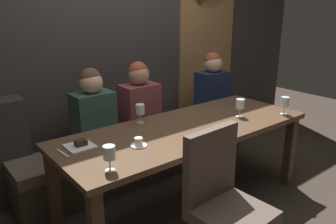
{
  "coord_description": "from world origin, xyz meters",
  "views": [
    {
      "loc": [
        -1.76,
        -1.96,
        1.71
      ],
      "look_at": [
        -0.07,
        0.16,
        0.84
      ],
      "focal_mm": 36.16,
      "sensor_mm": 36.0,
      "label": 1
    }
  ],
  "objects_px": {
    "chair_near_side": "(223,196)",
    "diner_bearded": "(140,102)",
    "banquette_bench": "(141,155)",
    "diner_far_end": "(212,87)",
    "wine_glass_center_front": "(140,110)",
    "dining_table": "(186,136)",
    "espresso_cup": "(139,143)",
    "wine_glass_end_right": "(240,104)",
    "fork_on_table": "(63,153)",
    "diner_redhead": "(93,111)",
    "dessert_plate": "(80,145)",
    "wine_glass_center_back": "(285,102)",
    "wine_glass_near_left": "(109,153)"
  },
  "relations": [
    {
      "from": "fork_on_table",
      "to": "wine_glass_end_right",
      "type": "bearing_deg",
      "value": -11.97
    },
    {
      "from": "espresso_cup",
      "to": "wine_glass_center_back",
      "type": "bearing_deg",
      "value": -8.74
    },
    {
      "from": "wine_glass_end_right",
      "to": "fork_on_table",
      "type": "height_order",
      "value": "wine_glass_end_right"
    },
    {
      "from": "chair_near_side",
      "to": "dessert_plate",
      "type": "xyz_separation_m",
      "value": [
        -0.54,
        0.89,
        0.2
      ]
    },
    {
      "from": "espresso_cup",
      "to": "fork_on_table",
      "type": "height_order",
      "value": "espresso_cup"
    },
    {
      "from": "diner_bearded",
      "to": "wine_glass_end_right",
      "type": "relative_size",
      "value": 4.55
    },
    {
      "from": "diner_far_end",
      "to": "wine_glass_center_front",
      "type": "bearing_deg",
      "value": -164.03
    },
    {
      "from": "banquette_bench",
      "to": "diner_far_end",
      "type": "bearing_deg",
      "value": -1.54
    },
    {
      "from": "diner_bearded",
      "to": "wine_glass_center_front",
      "type": "relative_size",
      "value": 4.55
    },
    {
      "from": "chair_near_side",
      "to": "diner_bearded",
      "type": "relative_size",
      "value": 1.31
    },
    {
      "from": "diner_redhead",
      "to": "chair_near_side",
      "type": "bearing_deg",
      "value": -83.82
    },
    {
      "from": "chair_near_side",
      "to": "wine_glass_end_right",
      "type": "bearing_deg",
      "value": 35.18
    },
    {
      "from": "diner_far_end",
      "to": "wine_glass_center_back",
      "type": "bearing_deg",
      "value": -93.95
    },
    {
      "from": "diner_bearded",
      "to": "wine_glass_center_front",
      "type": "height_order",
      "value": "diner_bearded"
    },
    {
      "from": "diner_bearded",
      "to": "wine_glass_near_left",
      "type": "height_order",
      "value": "diner_bearded"
    },
    {
      "from": "dining_table",
      "to": "wine_glass_center_front",
      "type": "xyz_separation_m",
      "value": [
        -0.25,
        0.32,
        0.2
      ]
    },
    {
      "from": "diner_far_end",
      "to": "wine_glass_end_right",
      "type": "bearing_deg",
      "value": -119.76
    },
    {
      "from": "dessert_plate",
      "to": "fork_on_table",
      "type": "relative_size",
      "value": 1.12
    },
    {
      "from": "banquette_bench",
      "to": "diner_far_end",
      "type": "height_order",
      "value": "diner_far_end"
    },
    {
      "from": "chair_near_side",
      "to": "wine_glass_center_front",
      "type": "distance_m",
      "value": 1.09
    },
    {
      "from": "diner_redhead",
      "to": "espresso_cup",
      "type": "xyz_separation_m",
      "value": [
        -0.05,
        -0.8,
        -0.03
      ]
    },
    {
      "from": "wine_glass_center_back",
      "to": "dessert_plate",
      "type": "height_order",
      "value": "wine_glass_center_back"
    },
    {
      "from": "wine_glass_center_back",
      "to": "fork_on_table",
      "type": "distance_m",
      "value": 1.99
    },
    {
      "from": "wine_glass_center_back",
      "to": "wine_glass_end_right",
      "type": "height_order",
      "value": "same"
    },
    {
      "from": "wine_glass_near_left",
      "to": "wine_glass_center_back",
      "type": "height_order",
      "value": "same"
    },
    {
      "from": "diner_redhead",
      "to": "wine_glass_center_front",
      "type": "relative_size",
      "value": 4.48
    },
    {
      "from": "dining_table",
      "to": "wine_glass_center_back",
      "type": "relative_size",
      "value": 13.41
    },
    {
      "from": "dining_table",
      "to": "espresso_cup",
      "type": "xyz_separation_m",
      "value": [
        -0.54,
        -0.09,
        0.11
      ]
    },
    {
      "from": "dining_table",
      "to": "fork_on_table",
      "type": "xyz_separation_m",
      "value": [
        -1.01,
        0.13,
        0.09
      ]
    },
    {
      "from": "diner_redhead",
      "to": "wine_glass_center_front",
      "type": "distance_m",
      "value": 0.47
    },
    {
      "from": "wine_glass_center_front",
      "to": "dessert_plate",
      "type": "xyz_separation_m",
      "value": [
        -0.62,
        -0.16,
        -0.1
      ]
    },
    {
      "from": "diner_bearded",
      "to": "wine_glass_end_right",
      "type": "bearing_deg",
      "value": -54.48
    },
    {
      "from": "espresso_cup",
      "to": "dessert_plate",
      "type": "bearing_deg",
      "value": 143.02
    },
    {
      "from": "wine_glass_end_right",
      "to": "diner_far_end",
      "type": "bearing_deg",
      "value": 60.24
    },
    {
      "from": "diner_far_end",
      "to": "dessert_plate",
      "type": "bearing_deg",
      "value": -164.67
    },
    {
      "from": "diner_bearded",
      "to": "wine_glass_center_front",
      "type": "distance_m",
      "value": 0.43
    },
    {
      "from": "diner_redhead",
      "to": "wine_glass_center_front",
      "type": "bearing_deg",
      "value": -58.22
    },
    {
      "from": "dessert_plate",
      "to": "wine_glass_near_left",
      "type": "bearing_deg",
      "value": -91.66
    },
    {
      "from": "diner_bearded",
      "to": "dining_table",
      "type": "bearing_deg",
      "value": -89.02
    },
    {
      "from": "banquette_bench",
      "to": "diner_bearded",
      "type": "bearing_deg",
      "value": -118.1
    },
    {
      "from": "banquette_bench",
      "to": "fork_on_table",
      "type": "relative_size",
      "value": 14.71
    },
    {
      "from": "wine_glass_center_front",
      "to": "diner_redhead",
      "type": "bearing_deg",
      "value": 121.78
    },
    {
      "from": "banquette_bench",
      "to": "diner_far_end",
      "type": "distance_m",
      "value": 1.14
    },
    {
      "from": "diner_redhead",
      "to": "wine_glass_center_back",
      "type": "distance_m",
      "value": 1.74
    },
    {
      "from": "wine_glass_near_left",
      "to": "wine_glass_center_front",
      "type": "distance_m",
      "value": 0.88
    },
    {
      "from": "diner_far_end",
      "to": "wine_glass_near_left",
      "type": "distance_m",
      "value": 2.1
    },
    {
      "from": "diner_redhead",
      "to": "fork_on_table",
      "type": "xyz_separation_m",
      "value": [
        -0.52,
        -0.58,
        -0.05
      ]
    },
    {
      "from": "dining_table",
      "to": "dessert_plate",
      "type": "height_order",
      "value": "dessert_plate"
    },
    {
      "from": "diner_bearded",
      "to": "wine_glass_center_back",
      "type": "xyz_separation_m",
      "value": [
        0.93,
        -0.99,
        0.05
      ]
    },
    {
      "from": "wine_glass_end_right",
      "to": "dining_table",
      "type": "bearing_deg",
      "value": 169.43
    }
  ]
}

